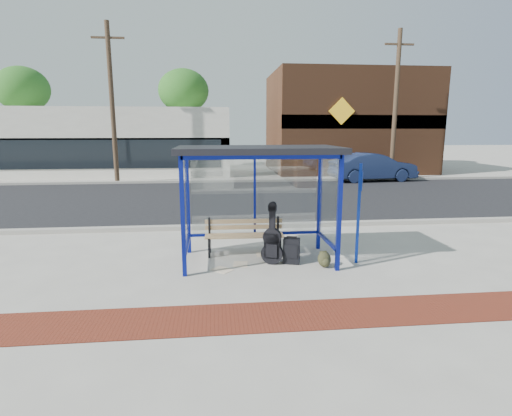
{
  "coord_description": "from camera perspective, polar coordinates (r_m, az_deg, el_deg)",
  "views": [
    {
      "loc": [
        -0.89,
        -8.11,
        2.76
      ],
      "look_at": [
        -0.03,
        0.2,
        1.11
      ],
      "focal_mm": 28.0,
      "sensor_mm": 36.0,
      "label": 1
    }
  ],
  "objects": [
    {
      "name": "storefront_brown",
      "position": [
        28.05,
        12.81,
        11.78
      ],
      "size": [
        10.0,
        7.08,
        6.4
      ],
      "color": "#59331E",
      "rests_on": "ground"
    },
    {
      "name": "newspaper_b",
      "position": [
        8.1,
        -4.89,
        -8.8
      ],
      "size": [
        0.5,
        0.49,
        0.01
      ],
      "primitive_type": "cube",
      "rotation": [
        0.0,
        0.0,
        -0.75
      ],
      "color": "white",
      "rests_on": "ground"
    },
    {
      "name": "storefront_white",
      "position": [
        27.34,
        -23.47,
        8.65
      ],
      "size": [
        18.0,
        6.04,
        4.0
      ],
      "color": "silver",
      "rests_on": "ground"
    },
    {
      "name": "ground",
      "position": [
        8.62,
        0.32,
        -7.54
      ],
      "size": [
        120.0,
        120.0,
        0.0
      ],
      "primitive_type": "plane",
      "color": "#B2ADA0",
      "rests_on": "ground"
    },
    {
      "name": "fire_hydrant",
      "position": [
        25.2,
        21.28,
        4.96
      ],
      "size": [
        0.31,
        0.2,
        0.69
      ],
      "rotation": [
        0.0,
        0.0,
        0.16
      ],
      "color": "red",
      "rests_on": "ground"
    },
    {
      "name": "tree_mid",
      "position": [
        30.3,
        -10.31,
        16.08
      ],
      "size": [
        3.6,
        3.6,
        7.03
      ],
      "color": "#4C3826",
      "rests_on": "ground"
    },
    {
      "name": "newspaper_c",
      "position": [
        9.01,
        1.32,
        -6.66
      ],
      "size": [
        0.4,
        0.32,
        0.01
      ],
      "primitive_type": "cube",
      "rotation": [
        0.0,
        0.0,
        -0.02
      ],
      "color": "white",
      "rests_on": "ground"
    },
    {
      "name": "street_asphalt",
      "position": [
        16.37,
        -2.73,
        1.44
      ],
      "size": [
        60.0,
        10.0,
        0.0
      ],
      "primitive_type": "cube",
      "color": "black",
      "rests_on": "ground"
    },
    {
      "name": "utility_pole_west",
      "position": [
        22.15,
        -19.88,
        14.0
      ],
      "size": [
        1.6,
        0.24,
        8.0
      ],
      "color": "#4C3826",
      "rests_on": "ground"
    },
    {
      "name": "guitar_bag",
      "position": [
        8.3,
        2.32,
        -5.0
      ],
      "size": [
        0.47,
        0.27,
        1.24
      ],
      "rotation": [
        0.0,
        0.0,
        -0.33
      ],
      "color": "black",
      "rests_on": "ground"
    },
    {
      "name": "sign_post",
      "position": [
        8.47,
        14.52,
        0.02
      ],
      "size": [
        0.13,
        0.25,
        2.09
      ],
      "rotation": [
        0.0,
        0.0,
        -0.39
      ],
      "color": "navy",
      "rests_on": "ground"
    },
    {
      "name": "backpack",
      "position": [
        8.3,
        9.78,
        -7.29
      ],
      "size": [
        0.3,
        0.27,
        0.33
      ],
      "rotation": [
        0.0,
        0.0,
        0.11
      ],
      "color": "#2E2E1A",
      "rests_on": "ground"
    },
    {
      "name": "tree_right",
      "position": [
        33.07,
        18.65,
        15.26
      ],
      "size": [
        3.6,
        3.6,
        7.03
      ],
      "color": "#4C3826",
      "rests_on": "ground"
    },
    {
      "name": "curb_far",
      "position": [
        21.4,
        -3.51,
        3.89
      ],
      "size": [
        60.0,
        0.25,
        0.12
      ],
      "primitive_type": "cube",
      "color": "gray",
      "rests_on": "ground"
    },
    {
      "name": "bus_shelter",
      "position": [
        8.26,
        0.29,
        6.36
      ],
      "size": [
        3.3,
        1.8,
        2.42
      ],
      "color": "navy",
      "rests_on": "ground"
    },
    {
      "name": "curb_near",
      "position": [
        11.37,
        -1.27,
        -2.59
      ],
      "size": [
        60.0,
        0.25,
        0.12
      ],
      "primitive_type": "cube",
      "color": "gray",
      "rests_on": "ground"
    },
    {
      "name": "parked_car",
      "position": [
        22.66,
        16.35,
        5.64
      ],
      "size": [
        4.74,
        2.05,
        1.52
      ],
      "primitive_type": "imported",
      "rotation": [
        0.0,
        0.0,
        1.67
      ],
      "color": "#1C294F",
      "rests_on": "ground"
    },
    {
      "name": "brick_paver_strip",
      "position": [
        6.23,
        3.03,
        -15.13
      ],
      "size": [
        60.0,
        1.0,
        0.01
      ],
      "primitive_type": "cube",
      "color": "maroon",
      "rests_on": "ground"
    },
    {
      "name": "newspaper_a",
      "position": [
        8.39,
        -2.24,
        -8.04
      ],
      "size": [
        0.33,
        0.4,
        0.01
      ],
      "primitive_type": "cube",
      "rotation": [
        0.0,
        0.0,
        1.47
      ],
      "color": "white",
      "rests_on": "ground"
    },
    {
      "name": "utility_pole_east",
      "position": [
        23.72,
        19.3,
        13.81
      ],
      "size": [
        1.6,
        0.24,
        8.0
      ],
      "color": "#4C3826",
      "rests_on": "ground"
    },
    {
      "name": "far_sidewalk",
      "position": [
        23.29,
        -3.71,
        4.34
      ],
      "size": [
        60.0,
        4.0,
        0.01
      ],
      "primitive_type": "cube",
      "color": "#B2ADA0",
      "rests_on": "ground"
    },
    {
      "name": "bench",
      "position": [
        8.96,
        -1.7,
        -3.67
      ],
      "size": [
        1.76,
        0.47,
        0.83
      ],
      "rotation": [
        0.0,
        0.0,
        -0.02
      ],
      "color": "black",
      "rests_on": "ground"
    },
    {
      "name": "tree_left",
      "position": [
        32.95,
        -30.4,
        14.36
      ],
      "size": [
        3.6,
        3.6,
        7.03
      ],
      "color": "#4C3826",
      "rests_on": "ground"
    },
    {
      "name": "suitcase",
      "position": [
        8.4,
        5.09,
        -6.12
      ],
      "size": [
        0.38,
        0.3,
        0.59
      ],
      "rotation": [
        0.0,
        0.0,
        -0.29
      ],
      "color": "black",
      "rests_on": "ground"
    }
  ]
}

